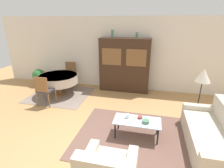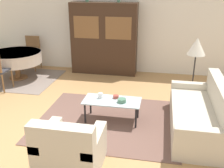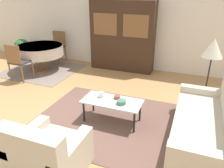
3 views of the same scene
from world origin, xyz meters
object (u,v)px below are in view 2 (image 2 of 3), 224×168
display_cabinet (104,39)px  dining_table (16,58)px  dining_chair_far (32,50)px  floor_lamp (197,49)px  coffee_table (112,102)px  cup (100,96)px  bowl (122,101)px  bowl_small (116,97)px  couch (201,115)px  armchair (70,150)px

display_cabinet → dining_table: 2.44m
display_cabinet → dining_chair_far: (-2.21, -0.05, -0.42)m
dining_chair_far → floor_lamp: (4.53, -1.40, 0.60)m
coffee_table → cup: 0.26m
dining_table → cup: dining_table is taller
coffee_table → dining_chair_far: bearing=137.6°
dining_table → bowl: dining_table is taller
dining_chair_far → bowl_small: bearing=139.2°
bowl_small → cup: bearing=-170.0°
display_cabinet → cup: size_ratio=19.96×
couch → coffee_table: (-1.60, 0.06, 0.08)m
cup → armchair: bearing=-93.0°
coffee_table → bowl_small: 0.14m
armchair → dining_table: 4.23m
armchair → dining_chair_far: dining_chair_far is taller
couch → bowl: bearing=89.8°
dining_table → bowl_small: 3.47m
dining_table → cup: 3.25m
cup → couch: bearing=-3.6°
display_cabinet → floor_lamp: 2.74m
armchair → dining_chair_far: bearing=122.4°
couch → dining_chair_far: bearing=58.8°
cup → bowl: bearing=-14.6°
dining_table → bowl: (3.16, -1.87, -0.13)m
dining_table → armchair: bearing=-51.0°
bowl → coffee_table: bearing=165.2°
floor_lamp → bowl: 2.06m
coffee_table → armchair: bearing=-102.1°
coffee_table → bowl_small: bearing=64.4°
couch → coffee_table: size_ratio=1.87×
dining_chair_far → cup: size_ratio=9.81×
dining_chair_far → bowl_small: (3.02, -2.60, -0.11)m
display_cabinet → dining_table: size_ratio=1.46×
dining_chair_far → bowl: 4.20m
display_cabinet → bowl_small: (0.81, -2.66, -0.53)m
coffee_table → display_cabinet: bearing=105.3°
cup → floor_lamp: bearing=34.9°
armchair → floor_lamp: (1.88, 2.78, 0.85)m
armchair → floor_lamp: floor_lamp is taller
coffee_table → dining_table: bearing=148.5°
armchair → display_cabinet: display_cabinet is taller
dining_chair_far → dining_table: bearing=90.0°
bowl_small → armchair: bearing=-103.2°
dining_chair_far → bowl: dining_chair_far is taller
couch → floor_lamp: 1.62m
dining_chair_far → floor_lamp: bearing=162.8°
floor_lamp → bowl: (-1.37, -1.36, -0.70)m
floor_lamp → display_cabinet: bearing=148.0°
armchair → cup: (0.08, 1.52, 0.17)m
bowl → dining_chair_far: bearing=138.8°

